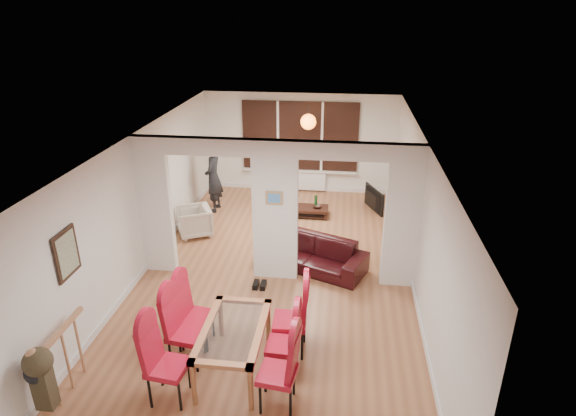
% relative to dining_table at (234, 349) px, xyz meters
% --- Properties ---
extents(floor, '(5.00, 9.00, 0.01)m').
position_rel_dining_table_xyz_m(floor, '(0.21, 2.53, -0.34)').
color(floor, '#9A613E').
rests_on(floor, ground).
extents(room_walls, '(5.00, 9.00, 2.60)m').
position_rel_dining_table_xyz_m(room_walls, '(0.21, 2.53, 0.96)').
color(room_walls, silver).
rests_on(room_walls, floor).
extents(divider_wall, '(5.00, 0.18, 2.60)m').
position_rel_dining_table_xyz_m(divider_wall, '(0.21, 2.53, 0.96)').
color(divider_wall, white).
rests_on(divider_wall, floor).
extents(bay_window_blinds, '(3.00, 0.08, 1.80)m').
position_rel_dining_table_xyz_m(bay_window_blinds, '(0.21, 6.97, 1.16)').
color(bay_window_blinds, black).
rests_on(bay_window_blinds, room_walls).
extents(radiator, '(1.40, 0.08, 0.50)m').
position_rel_dining_table_xyz_m(radiator, '(0.21, 6.93, -0.04)').
color(radiator, white).
rests_on(radiator, floor).
extents(pendant_light, '(0.36, 0.36, 0.36)m').
position_rel_dining_table_xyz_m(pendant_light, '(0.51, 5.83, 1.81)').
color(pendant_light, orange).
rests_on(pendant_light, room_walls).
extents(stair_newel, '(0.40, 1.20, 1.10)m').
position_rel_dining_table_xyz_m(stair_newel, '(-2.04, -0.67, 0.21)').
color(stair_newel, '#AA744E').
rests_on(stair_newel, floor).
extents(wall_poster, '(0.04, 0.52, 0.67)m').
position_rel_dining_table_xyz_m(wall_poster, '(-2.26, 0.13, 1.26)').
color(wall_poster, gray).
rests_on(wall_poster, room_walls).
extents(pillar_photo, '(0.30, 0.03, 0.25)m').
position_rel_dining_table_xyz_m(pillar_photo, '(0.21, 2.43, 1.26)').
color(pillar_photo, '#4C8CD8').
rests_on(pillar_photo, divider_wall).
extents(dining_table, '(0.82, 1.46, 0.69)m').
position_rel_dining_table_xyz_m(dining_table, '(0.00, 0.00, 0.00)').
color(dining_table, '#965B37').
rests_on(dining_table, floor).
extents(dining_chair_la, '(0.52, 0.52, 1.16)m').
position_rel_dining_table_xyz_m(dining_chair_la, '(-0.70, -0.61, 0.24)').
color(dining_chair_la, maroon).
rests_on(dining_chair_la, floor).
extents(dining_chair_lb, '(0.51, 0.51, 1.13)m').
position_rel_dining_table_xyz_m(dining_chair_lb, '(-0.69, 0.07, 0.22)').
color(dining_chair_lb, maroon).
rests_on(dining_chair_lb, floor).
extents(dining_chair_lc, '(0.50, 0.50, 1.10)m').
position_rel_dining_table_xyz_m(dining_chair_lc, '(-0.66, 0.47, 0.21)').
color(dining_chair_lc, maroon).
rests_on(dining_chair_lc, floor).
extents(dining_chair_ra, '(0.51, 0.51, 1.13)m').
position_rel_dining_table_xyz_m(dining_chair_ra, '(0.68, -0.56, 0.22)').
color(dining_chair_ra, maroon).
rests_on(dining_chair_ra, floor).
extents(dining_chair_rb, '(0.44, 0.44, 1.05)m').
position_rel_dining_table_xyz_m(dining_chair_rb, '(0.66, 0.02, 0.18)').
color(dining_chair_rb, maroon).
rests_on(dining_chair_rb, floor).
extents(dining_chair_rc, '(0.49, 0.49, 1.18)m').
position_rel_dining_table_xyz_m(dining_chair_rc, '(0.71, 0.49, 0.25)').
color(dining_chair_rc, maroon).
rests_on(dining_chair_rc, floor).
extents(sofa, '(2.21, 1.54, 0.60)m').
position_rel_dining_table_xyz_m(sofa, '(0.84, 2.91, -0.04)').
color(sofa, black).
rests_on(sofa, floor).
extents(armchair, '(0.92, 0.93, 0.64)m').
position_rel_dining_table_xyz_m(armchair, '(-1.79, 4.01, -0.02)').
color(armchair, beige).
rests_on(armchair, floor).
extents(person, '(0.62, 0.41, 1.69)m').
position_rel_dining_table_xyz_m(person, '(-1.71, 5.39, 0.50)').
color(person, black).
rests_on(person, floor).
extents(television, '(0.93, 0.49, 0.55)m').
position_rel_dining_table_xyz_m(television, '(2.05, 5.84, -0.07)').
color(television, black).
rests_on(television, floor).
extents(coffee_table, '(1.00, 0.51, 0.23)m').
position_rel_dining_table_xyz_m(coffee_table, '(0.55, 5.30, -0.23)').
color(coffee_table, black).
rests_on(coffee_table, floor).
extents(bottle, '(0.07, 0.07, 0.29)m').
position_rel_dining_table_xyz_m(bottle, '(0.75, 5.40, 0.03)').
color(bottle, '#143F19').
rests_on(bottle, coffee_table).
extents(bowl, '(0.20, 0.20, 0.05)m').
position_rel_dining_table_xyz_m(bowl, '(0.79, 5.30, -0.09)').
color(bowl, black).
rests_on(bowl, coffee_table).
extents(shoes, '(0.23, 0.25, 0.09)m').
position_rel_dining_table_xyz_m(shoes, '(-0.02, 2.09, -0.30)').
color(shoes, black).
rests_on(shoes, floor).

